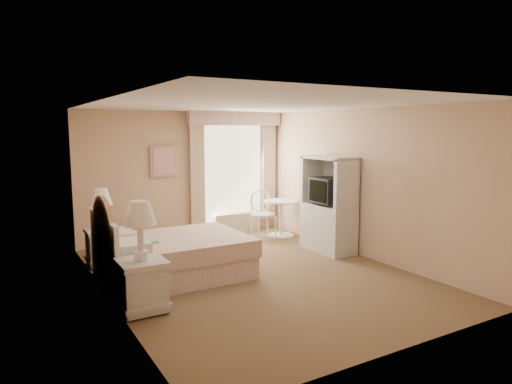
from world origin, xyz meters
TOP-DOWN VIEW (x-y plane):
  - room at (0.00, 0.00)m, footprint 4.21×5.51m
  - window at (1.05, 2.65)m, footprint 2.05×0.22m
  - framed_art at (-0.45, 2.71)m, footprint 0.52×0.04m
  - bed at (-1.13, 0.52)m, footprint 2.06×1.55m
  - nightstand_near at (-1.84, -0.53)m, footprint 0.54×0.54m
  - nightstand_far at (-1.84, 1.67)m, footprint 0.50×0.50m
  - round_table at (1.70, 1.90)m, footprint 0.69×0.69m
  - cafe_chair at (1.30, 1.96)m, footprint 0.50×0.50m
  - armoire at (1.81, 0.53)m, footprint 0.51×1.02m

SIDE VIEW (x-z plane):
  - bed at x=-1.13m, z-range -0.35..1.02m
  - nightstand_far at x=-1.84m, z-range -0.15..1.07m
  - round_table at x=1.70m, z-range 0.12..0.85m
  - nightstand_near at x=-1.84m, z-range -0.16..1.15m
  - cafe_chair at x=1.30m, z-range 0.08..1.03m
  - armoire at x=1.81m, z-range -0.14..1.55m
  - room at x=0.00m, z-range -0.01..2.50m
  - window at x=1.05m, z-range 0.09..2.60m
  - framed_art at x=-0.45m, z-range 1.24..1.86m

